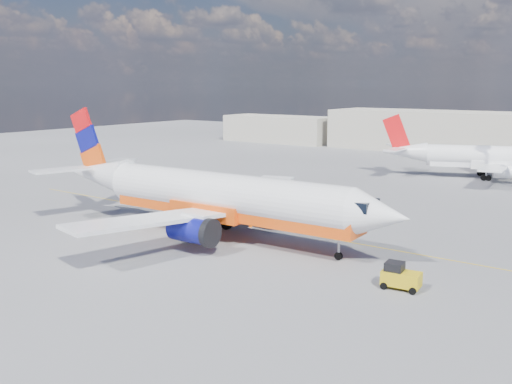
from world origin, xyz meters
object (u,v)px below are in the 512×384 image
Objects in this scene: second_jet at (492,158)px; main_jet at (214,196)px; gse_tug at (400,277)px; traffic_cone at (251,225)px.

main_jet is at bearing -124.83° from second_jet.
gse_tug is 19.24m from traffic_cone.
main_jet is at bearing -98.32° from traffic_cone.
second_jet is (11.68, 47.61, -0.69)m from main_jet.
gse_tug is at bearing -10.64° from main_jet.
traffic_cone is at bearing 79.94° from main_jet.
main_jet is 61.31× the size of traffic_cone.
gse_tug is (18.42, -2.89, -2.87)m from main_jet.
traffic_cone is (-17.77, 7.37, -0.55)m from gse_tug.
main_jet is 1.24× the size of second_jet.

